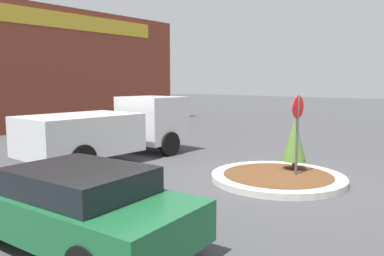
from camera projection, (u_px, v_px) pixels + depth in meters
The scene contains 7 objects.
ground_plane at pixel (277, 181), 10.44m from camera, with size 120.00×120.00×0.00m, color #474749.
traffic_island at pixel (278, 178), 10.43m from camera, with size 3.69×3.69×0.17m.
stop_sign at pixel (297, 123), 10.26m from camera, with size 0.62×0.07×2.38m.
island_shrub at pixel (294, 140), 10.99m from camera, with size 0.71×0.71×1.49m.
utility_truck at pixel (113, 128), 13.25m from camera, with size 6.16×2.63×2.18m.
storefront_building at pixel (60, 70), 24.72m from camera, with size 14.58×6.07×7.09m.
parked_sedan_green at pixel (74, 205), 6.19m from camera, with size 2.49×4.68×1.36m.
Camera 1 is at (-9.14, -5.09, 2.71)m, focal length 35.00 mm.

